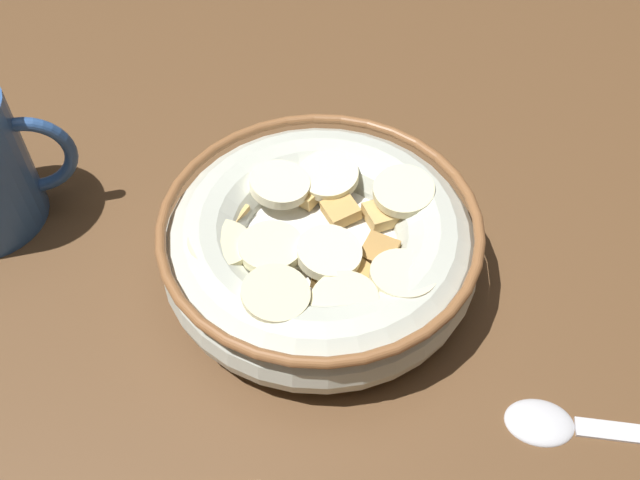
# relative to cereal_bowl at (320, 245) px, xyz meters

# --- Properties ---
(ground_plane) EXTENTS (1.03, 1.03, 0.02)m
(ground_plane) POSITION_rel_cereal_bowl_xyz_m (0.00, 0.00, -0.04)
(ground_plane) COLOR brown
(cereal_bowl) EXTENTS (0.18, 0.18, 0.05)m
(cereal_bowl) POSITION_rel_cereal_bowl_xyz_m (0.00, 0.00, 0.00)
(cereal_bowl) COLOR beige
(cereal_bowl) RESTS_ON ground_plane
(spoon) EXTENTS (0.15, 0.07, 0.01)m
(spoon) POSITION_rel_cereal_bowl_xyz_m (0.11, -0.13, -0.02)
(spoon) COLOR silver
(spoon) RESTS_ON ground_plane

